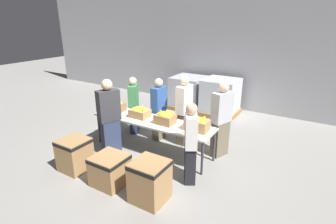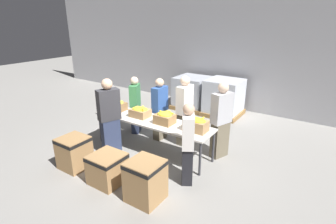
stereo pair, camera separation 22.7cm
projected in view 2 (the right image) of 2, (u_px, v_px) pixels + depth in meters
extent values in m
plane|color=gray|center=(153.00, 150.00, 6.20)|extent=(30.00, 30.00, 0.00)
cube|color=#A8A8AD|center=(224.00, 48.00, 8.65)|extent=(16.00, 0.08, 4.00)
cube|color=beige|center=(152.00, 121.00, 5.94)|extent=(2.91, 0.74, 0.04)
cylinder|color=#38383D|center=(100.00, 127.00, 6.56)|extent=(0.05, 0.05, 0.73)
cylinder|color=#38383D|center=(200.00, 159.00, 5.11)|extent=(0.05, 0.05, 0.73)
cylinder|color=#38383D|center=(118.00, 120.00, 7.05)|extent=(0.05, 0.05, 0.73)
cylinder|color=#38383D|center=(213.00, 147.00, 5.59)|extent=(0.05, 0.05, 0.73)
cube|color=olive|center=(117.00, 106.00, 6.55)|extent=(0.42, 0.30, 0.19)
ellipsoid|color=gold|center=(117.00, 102.00, 6.51)|extent=(0.35, 0.26, 0.09)
ellipsoid|color=gold|center=(119.00, 102.00, 6.50)|extent=(0.17, 0.10, 0.04)
ellipsoid|color=gold|center=(120.00, 101.00, 6.51)|extent=(0.15, 0.15, 0.05)
ellipsoid|color=gold|center=(112.00, 101.00, 6.52)|extent=(0.08, 0.21, 0.04)
cube|color=tan|center=(140.00, 113.00, 6.11)|extent=(0.44, 0.33, 0.18)
ellipsoid|color=yellow|center=(140.00, 109.00, 6.08)|extent=(0.40, 0.29, 0.07)
ellipsoid|color=yellow|center=(142.00, 109.00, 5.97)|extent=(0.18, 0.15, 0.04)
ellipsoid|color=yellow|center=(136.00, 108.00, 6.09)|extent=(0.07, 0.19, 0.05)
ellipsoid|color=yellow|center=(142.00, 107.00, 6.15)|extent=(0.09, 0.16, 0.04)
ellipsoid|color=yellow|center=(142.00, 109.00, 5.99)|extent=(0.10, 0.16, 0.05)
cube|color=#A37A4C|center=(165.00, 119.00, 5.72)|extent=(0.41, 0.33, 0.21)
ellipsoid|color=yellow|center=(165.00, 114.00, 5.68)|extent=(0.34, 0.27, 0.11)
ellipsoid|color=yellow|center=(161.00, 112.00, 5.72)|extent=(0.20, 0.18, 0.06)
ellipsoid|color=yellow|center=(167.00, 111.00, 5.71)|extent=(0.13, 0.14, 0.05)
ellipsoid|color=yellow|center=(171.00, 113.00, 5.68)|extent=(0.21, 0.07, 0.04)
cube|color=tan|center=(196.00, 126.00, 5.35)|extent=(0.47, 0.31, 0.23)
ellipsoid|color=gold|center=(196.00, 120.00, 5.31)|extent=(0.43, 0.26, 0.10)
ellipsoid|color=gold|center=(203.00, 118.00, 5.30)|extent=(0.05, 0.14, 0.05)
ellipsoid|color=gold|center=(193.00, 118.00, 5.32)|extent=(0.22, 0.06, 0.06)
ellipsoid|color=gold|center=(197.00, 120.00, 5.25)|extent=(0.19, 0.15, 0.05)
cube|color=#6B604C|center=(184.00, 128.00, 6.44)|extent=(0.21, 0.39, 0.81)
cube|color=silver|center=(185.00, 99.00, 6.18)|extent=(0.23, 0.46, 0.67)
sphere|color=beige|center=(185.00, 81.00, 6.03)|extent=(0.23, 0.23, 0.23)
cube|color=#2D3856|center=(111.00, 136.00, 5.96)|extent=(0.35, 0.45, 0.83)
cube|color=#333338|center=(109.00, 105.00, 5.69)|extent=(0.40, 0.52, 0.69)
sphere|color=#DBAD89|center=(107.00, 84.00, 5.54)|extent=(0.24, 0.24, 0.24)
cube|color=#2D3856|center=(136.00, 119.00, 7.09)|extent=(0.33, 0.40, 0.73)
cube|color=#387A47|center=(135.00, 96.00, 6.86)|extent=(0.37, 0.46, 0.60)
sphere|color=beige|center=(134.00, 81.00, 6.73)|extent=(0.21, 0.21, 0.21)
cube|color=black|center=(187.00, 164.00, 4.93)|extent=(0.35, 0.41, 0.74)
cube|color=silver|center=(188.00, 131.00, 4.70)|extent=(0.40, 0.47, 0.62)
sphere|color=#DBAD89|center=(189.00, 109.00, 4.56)|extent=(0.21, 0.21, 0.21)
cube|color=#6B604C|center=(160.00, 125.00, 6.70)|extent=(0.20, 0.36, 0.75)
cube|color=#2D5199|center=(160.00, 99.00, 6.47)|extent=(0.22, 0.43, 0.62)
sphere|color=#DBAD89|center=(160.00, 83.00, 6.32)|extent=(0.21, 0.21, 0.21)
cube|color=#6B604C|center=(220.00, 139.00, 5.83)|extent=(0.34, 0.44, 0.81)
cube|color=#B2B2B7|center=(222.00, 108.00, 5.58)|extent=(0.38, 0.51, 0.67)
sphere|color=beige|center=(223.00, 88.00, 5.42)|extent=(0.23, 0.23, 0.23)
cube|color=#A37A4C|center=(74.00, 153.00, 5.42)|extent=(0.55, 0.55, 0.67)
cube|color=black|center=(73.00, 140.00, 5.32)|extent=(0.55, 0.55, 0.07)
cube|color=#A37A4C|center=(108.00, 169.00, 4.93)|extent=(0.59, 0.59, 0.58)
cube|color=black|center=(107.00, 158.00, 4.85)|extent=(0.59, 0.59, 0.07)
cube|color=#A37A4C|center=(145.00, 181.00, 4.43)|extent=(0.56, 0.56, 0.73)
cube|color=black|center=(145.00, 165.00, 4.32)|extent=(0.57, 0.57, 0.07)
cube|color=olive|center=(223.00, 112.00, 8.46)|extent=(1.14, 1.14, 0.13)
cube|color=silver|center=(224.00, 96.00, 8.26)|extent=(1.05, 1.05, 1.01)
cube|color=olive|center=(192.00, 106.00, 9.09)|extent=(1.14, 1.14, 0.13)
cube|color=#B2B7C1|center=(192.00, 91.00, 8.91)|extent=(1.05, 1.05, 0.95)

